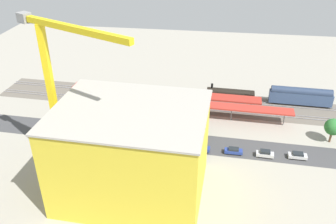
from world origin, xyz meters
The scene contains 23 objects.
ground_plane centered at (0.00, 0.00, 0.00)m, with size 195.80×195.80×0.00m, color #9E998C.
rail_bed centered at (0.00, -18.93, 0.00)m, with size 122.37×14.75×0.01m, color #665E54.
street_asphalt centered at (0.00, 4.11, 0.00)m, with size 122.37×9.00×0.01m, color #424244.
track_rails centered at (0.00, -18.93, 0.18)m, with size 122.27×13.42×0.12m.
platform_canopy_near centered at (-8.23, -9.68, 4.38)m, with size 49.94×6.15×4.65m.
platform_canopy_far centered at (5.54, -16.95, 3.78)m, with size 60.65×7.16×4.05m.
locomotive centered at (-16.12, -22.31, 1.92)m, with size 16.74×3.71×5.38m.
passenger_coach centered at (-37.33, -22.31, 3.14)m, with size 19.30×3.62×5.96m.
parked_car_0 centered at (-32.08, 7.17, 0.73)m, with size 4.63×2.02×1.62m.
parked_car_1 centered at (-24.05, 7.69, 0.82)m, with size 4.45×2.01×1.86m.
parked_car_2 centered at (-16.24, 7.48, 0.75)m, with size 4.54×1.75×1.67m.
parked_car_3 centered at (-7.92, 7.41, 0.77)m, with size 4.72×2.24×1.75m.
parked_car_4 centered at (1.02, 7.69, 0.76)m, with size 4.75×2.14×1.70m.
construction_building centered at (5.81, 24.33, 9.93)m, with size 29.93×23.42×19.86m, color yellow.
construction_roof_slab centered at (5.81, 24.33, 20.06)m, with size 30.53×24.02×0.40m, color #ADA89E.
tower_crane centered at (22.34, 19.31, 21.91)m, with size 26.96×13.99×36.35m.
box_truck_0 centered at (10.97, 6.03, 1.62)m, with size 8.47×2.74×3.24m.
box_truck_1 centered at (0.56, 8.49, 1.79)m, with size 8.87×2.62×3.67m.
box_truck_2 centered at (10.54, 6.69, 1.66)m, with size 10.28×3.30×3.40m.
street_tree_0 centered at (-41.83, -1.66, 4.66)m, with size 4.48×4.48×6.93m.
street_tree_1 centered at (26.87, -0.87, 5.40)m, with size 6.37×6.37×8.59m.
street_tree_2 centered at (-6.35, -1.02, 4.73)m, with size 5.15×5.15×7.33m.
traffic_light centered at (10.87, 8.43, 4.51)m, with size 0.50×0.36×6.82m.
Camera 1 is at (-10.60, 83.86, 54.28)m, focal length 38.42 mm.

